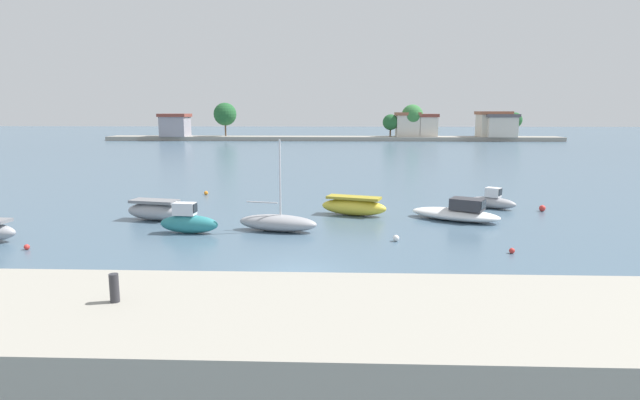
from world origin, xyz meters
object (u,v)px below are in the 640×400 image
Objects in this scene: mooring_buoy_1 at (27,247)px; mooring_buoy_2 at (396,238)px; moored_boat_3 at (278,223)px; moored_boat_1 at (155,210)px; mooring_buoy_0 at (542,208)px; mooring_buoy_3 at (512,251)px; mooring_bollard at (114,288)px; moored_boat_2 at (188,222)px; moored_boat_4 at (354,206)px; moored_boat_6 at (492,201)px; mooring_buoy_4 at (206,193)px; moored_boat_5 at (457,213)px.

mooring_buoy_1 is 0.81× the size of mooring_buoy_2.
mooring_buoy_1 is (-11.55, -4.35, -0.35)m from moored_boat_3.
moored_boat_1 is 9.14× the size of mooring_buoy_0.
mooring_buoy_3 is at bearing -7.95° from moored_boat_3.
moored_boat_2 is at bearing 100.39° from mooring_bollard.
mooring_buoy_2 is (6.30, -2.03, -0.32)m from moored_boat_3.
moored_boat_2 is 12.64× the size of mooring_buoy_3.
mooring_buoy_0 is 11.78m from mooring_buoy_3.
moored_boat_2 is 11.18m from mooring_buoy_2.
moored_boat_6 reaches higher than moored_boat_4.
mooring_bollard is 28.49m from moored_boat_6.
mooring_buoy_4 reaches higher than mooring_buoy_3.
moored_boat_6 is 10.05× the size of mooring_buoy_2.
moored_boat_6 is 7.88× the size of mooring_buoy_0.
moored_boat_1 is 9.59m from mooring_buoy_4.
mooring_buoy_0 is at bearing 23.24° from moored_boat_2.
mooring_bollard is 16.62m from mooring_buoy_2.
moored_boat_1 is 12.28m from moored_boat_4.
moored_boat_6 is (21.62, 4.71, -0.11)m from moored_boat_1.
mooring_buoy_4 is (-11.46, 7.61, -0.42)m from moored_boat_4.
moored_boat_2 is 0.65× the size of moored_boat_3.
mooring_buoy_0 reaches higher than mooring_buoy_1.
moored_boat_6 is at bearing 39.96° from moored_boat_3.
moored_boat_6 is at bearing 34.48° from moored_boat_4.
mooring_bollard is at bearing -119.92° from mooring_buoy_2.
moored_boat_2 is 7.97× the size of mooring_buoy_0.
moored_boat_4 is at bearing -171.98° from mooring_buoy_0.
moored_boat_5 is (15.33, 3.92, -0.15)m from moored_boat_2.
mooring_buoy_4 is at bearing 132.16° from moored_boat_3.
mooring_buoy_1 is (-22.10, -7.63, -0.34)m from moored_boat_5.
mooring_buoy_2 is (1.99, -6.64, -0.42)m from moored_boat_4.
mooring_buoy_0 is 1.59× the size of mooring_buoy_3.
mooring_buoy_0 is at bearing 20.76° from moored_boat_1.
moored_boat_4 is 13.76m from mooring_buoy_4.
moored_boat_3 is 12.35m from mooring_buoy_1.
mooring_buoy_1 is (-3.74, -7.02, -0.46)m from moored_boat_1.
mooring_buoy_0 is 24.67m from mooring_buoy_4.
mooring_bollard is 2.61× the size of mooring_buoy_1.
mooring_bollard reaches higher than mooring_buoy_3.
moored_boat_3 is (4.79, 0.64, -0.14)m from moored_boat_2.
mooring_buoy_0 is at bearing 50.44° from mooring_bollard.
moored_boat_4 is at bearing 58.78° from moored_boat_3.
mooring_buoy_3 is at bearing -117.03° from mooring_buoy_0.
mooring_buoy_2 is at bearing -141.37° from mooring_buoy_0.
moored_boat_1 is at bearing 61.98° from mooring_buoy_1.
mooring_bollard is 29.09m from mooring_buoy_4.
mooring_buoy_4 is (0.66, 9.56, -0.44)m from moored_boat_1.
moored_boat_1 reaches higher than mooring_buoy_0.
moored_boat_3 is 6.63m from mooring_buoy_2.
mooring_bollard is 0.12× the size of moored_boat_5.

